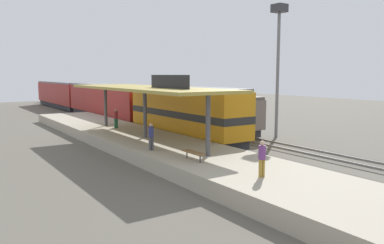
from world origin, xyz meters
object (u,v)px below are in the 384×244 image
(person_waiting, at_px, (116,117))
(passenger_carriage_rear, at_px, (61,94))
(person_walking, at_px, (262,157))
(person_boarding, at_px, (151,135))
(platform_bench, at_px, (193,153))
(passenger_carriage_front, at_px, (106,101))
(light_mast, at_px, (278,43))
(locomotive, at_px, (185,112))
(freight_car, at_px, (211,112))

(person_waiting, bearing_deg, passenger_carriage_rear, 82.62)
(passenger_carriage_rear, bearing_deg, person_walking, -95.63)
(person_waiting, bearing_deg, person_boarding, -101.17)
(platform_bench, xyz_separation_m, passenger_carriage_front, (6.00, 28.22, 0.97))
(light_mast, xyz_separation_m, person_walking, (-13.08, -11.63, -6.54))
(platform_bench, xyz_separation_m, locomotive, (6.00, 10.22, 1.07))
(passenger_carriage_front, relative_size, passenger_carriage_rear, 1.00)
(light_mast, height_order, person_boarding, light_mast)
(passenger_carriage_rear, relative_size, freight_car, 1.67)
(person_walking, bearing_deg, passenger_carriage_rear, 84.37)
(locomotive, bearing_deg, person_boarding, -136.05)
(platform_bench, distance_m, person_walking, 4.68)
(freight_car, height_order, person_walking, freight_car)
(light_mast, distance_m, person_waiting, 15.79)
(passenger_carriage_rear, relative_size, person_walking, 11.70)
(freight_car, relative_size, person_waiting, 7.02)
(freight_car, bearing_deg, light_mast, -59.84)
(locomotive, distance_m, passenger_carriage_rear, 38.80)
(person_waiting, height_order, person_boarding, same)
(light_mast, distance_m, person_walking, 18.69)
(locomotive, height_order, passenger_carriage_rear, locomotive)
(person_waiting, bearing_deg, freight_car, -12.30)
(passenger_carriage_rear, height_order, freight_car, passenger_carriage_rear)
(locomotive, xyz_separation_m, passenger_carriage_front, (0.00, 18.00, -0.10))
(locomotive, distance_m, person_waiting, 6.22)
(light_mast, bearing_deg, passenger_carriage_rear, 100.52)
(locomotive, relative_size, light_mast, 1.23)
(locomotive, distance_m, light_mast, 10.34)
(platform_bench, height_order, person_waiting, person_waiting)
(passenger_carriage_front, relative_size, person_walking, 11.70)
(passenger_carriage_front, bearing_deg, freight_car, -73.65)
(freight_car, bearing_deg, person_boarding, -142.25)
(freight_car, bearing_deg, person_waiting, 167.70)
(platform_bench, relative_size, locomotive, 0.12)
(passenger_carriage_rear, distance_m, light_mast, 43.14)
(locomotive, relative_size, person_boarding, 8.44)
(platform_bench, bearing_deg, passenger_carriage_front, 78.00)
(light_mast, bearing_deg, passenger_carriage_front, 110.21)
(passenger_carriage_rear, height_order, light_mast, light_mast)
(platform_bench, xyz_separation_m, person_walking, (0.72, -4.60, 0.51))
(freight_car, distance_m, person_walking, 19.78)
(passenger_carriage_rear, bearing_deg, light_mast, -79.48)
(passenger_carriage_front, relative_size, light_mast, 1.71)
(freight_car, height_order, light_mast, light_mast)
(passenger_carriage_front, bearing_deg, passenger_carriage_rear, 90.00)
(passenger_carriage_rear, bearing_deg, person_waiting, -97.38)
(person_waiting, distance_m, person_walking, 19.13)
(person_walking, bearing_deg, light_mast, 41.64)
(person_walking, bearing_deg, passenger_carriage_front, 80.86)
(freight_car, bearing_deg, locomotive, -153.26)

